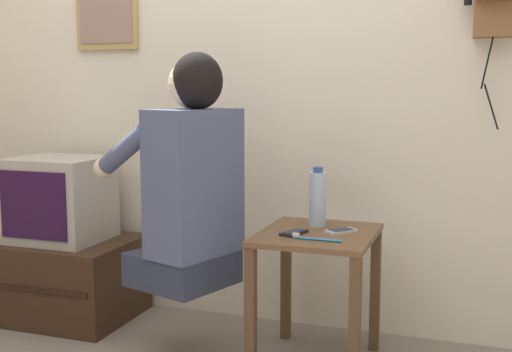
# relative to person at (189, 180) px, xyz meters

# --- Properties ---
(wall_back) EXTENTS (6.80, 0.05, 2.55)m
(wall_back) POSITION_rel_person_xyz_m (0.11, 0.57, 0.52)
(wall_back) COLOR silver
(wall_back) RESTS_ON ground_plane
(side_table) EXTENTS (0.45, 0.52, 0.56)m
(side_table) POSITION_rel_person_xyz_m (0.51, 0.10, -0.32)
(side_table) COLOR brown
(side_table) RESTS_ON ground_plane
(person) EXTENTS (0.61, 0.53, 0.96)m
(person) POSITION_rel_person_xyz_m (0.00, 0.00, 0.00)
(person) COLOR #2D3347
(person) RESTS_ON ground_plane
(tv_stand) EXTENTS (0.70, 0.53, 0.39)m
(tv_stand) POSITION_rel_person_xyz_m (-0.82, 0.26, -0.56)
(tv_stand) COLOR #382316
(tv_stand) RESTS_ON ground_plane
(television) EXTENTS (0.44, 0.39, 0.41)m
(television) POSITION_rel_person_xyz_m (-0.82, 0.25, -0.17)
(television) COLOR #ADA89E
(television) RESTS_ON tv_stand
(framed_picture) EXTENTS (0.35, 0.03, 0.45)m
(framed_picture) POSITION_rel_person_xyz_m (-0.70, 0.53, 0.79)
(framed_picture) COLOR tan
(cell_phone_held) EXTENTS (0.09, 0.14, 0.01)m
(cell_phone_held) POSITION_rel_person_xyz_m (0.43, 0.04, -0.20)
(cell_phone_held) COLOR black
(cell_phone_held) RESTS_ON side_table
(cell_phone_spare) EXTENTS (0.12, 0.13, 0.01)m
(cell_phone_spare) POSITION_rel_person_xyz_m (0.60, 0.13, -0.20)
(cell_phone_spare) COLOR silver
(cell_phone_spare) RESTS_ON side_table
(water_bottle) EXTENTS (0.07, 0.07, 0.25)m
(water_bottle) POSITION_rel_person_xyz_m (0.48, 0.22, -0.08)
(water_bottle) COLOR #ADC6DB
(water_bottle) RESTS_ON side_table
(toothbrush) EXTENTS (0.19, 0.01, 0.02)m
(toothbrush) POSITION_rel_person_xyz_m (0.53, -0.04, -0.19)
(toothbrush) COLOR #338CD8
(toothbrush) RESTS_ON side_table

